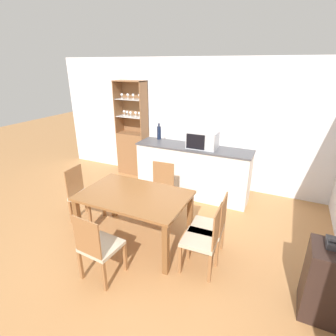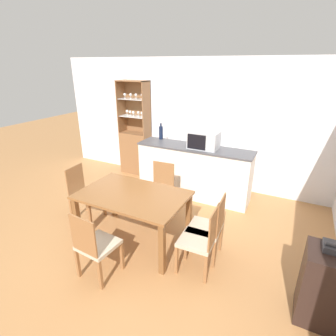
# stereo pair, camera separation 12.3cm
# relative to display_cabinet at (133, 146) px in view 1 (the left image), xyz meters

# --- Properties ---
(ground_plane) EXTENTS (18.00, 18.00, 0.00)m
(ground_plane) POSITION_rel_display_cabinet_xyz_m (1.52, -2.43, -0.64)
(ground_plane) COLOR #B27A47
(wall_back) EXTENTS (6.80, 0.06, 2.55)m
(wall_back) POSITION_rel_display_cabinet_xyz_m (1.52, 0.20, 0.64)
(wall_back) COLOR silver
(wall_back) RESTS_ON ground_plane
(kitchen_counter) EXTENTS (2.18, 0.54, 0.99)m
(kitchen_counter) POSITION_rel_display_cabinet_xyz_m (1.63, -0.49, -0.14)
(kitchen_counter) COLOR white
(kitchen_counter) RESTS_ON ground_plane
(display_cabinet) EXTENTS (0.68, 0.35, 2.09)m
(display_cabinet) POSITION_rel_display_cabinet_xyz_m (0.00, 0.00, 0.00)
(display_cabinet) COLOR brown
(display_cabinet) RESTS_ON ground_plane
(dining_table) EXTENTS (1.48, 0.95, 0.75)m
(dining_table) POSITION_rel_display_cabinet_xyz_m (1.40, -2.20, 0.01)
(dining_table) COLOR brown
(dining_table) RESTS_ON ground_plane
(dining_chair_side_left_far) EXTENTS (0.44, 0.44, 0.90)m
(dining_chair_side_left_far) POSITION_rel_display_cabinet_xyz_m (0.34, -2.06, -0.20)
(dining_chair_side_left_far) COLOR #C1B299
(dining_chair_side_left_far) RESTS_ON ground_plane
(dining_chair_head_near) EXTENTS (0.44, 0.44, 0.90)m
(dining_chair_head_near) POSITION_rel_display_cabinet_xyz_m (1.40, -3.00, -0.20)
(dining_chair_head_near) COLOR #C1B299
(dining_chair_head_near) RESTS_ON ground_plane
(dining_chair_side_right_far) EXTENTS (0.43, 0.43, 0.90)m
(dining_chair_side_right_far) POSITION_rel_display_cabinet_xyz_m (2.46, -2.05, -0.20)
(dining_chair_side_right_far) COLOR #C1B299
(dining_chair_side_right_far) RESTS_ON ground_plane
(dining_chair_side_right_near) EXTENTS (0.42, 0.42, 0.90)m
(dining_chair_side_right_near) POSITION_rel_display_cabinet_xyz_m (2.46, -2.34, -0.20)
(dining_chair_side_right_near) COLOR #C1B299
(dining_chair_side_right_near) RESTS_ON ground_plane
(dining_chair_head_far) EXTENTS (0.44, 0.44, 0.90)m
(dining_chair_head_far) POSITION_rel_display_cabinet_xyz_m (1.40, -1.40, -0.20)
(dining_chair_head_far) COLOR #C1B299
(dining_chair_head_far) RESTS_ON ground_plane
(microwave) EXTENTS (0.53, 0.36, 0.31)m
(microwave) POSITION_rel_display_cabinet_xyz_m (1.81, -0.49, 0.50)
(microwave) COLOR #B7BABF
(microwave) RESTS_ON kitchen_counter
(wine_bottle) EXTENTS (0.08, 0.08, 0.32)m
(wine_bottle) POSITION_rel_display_cabinet_xyz_m (0.83, -0.30, 0.48)
(wine_bottle) COLOR #141E38
(wine_bottle) RESTS_ON kitchen_counter
(side_cabinet) EXTENTS (0.51, 0.41, 0.80)m
(side_cabinet) POSITION_rel_display_cabinet_xyz_m (3.82, -2.43, -0.24)
(side_cabinet) COLOR black
(side_cabinet) RESTS_ON ground_plane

